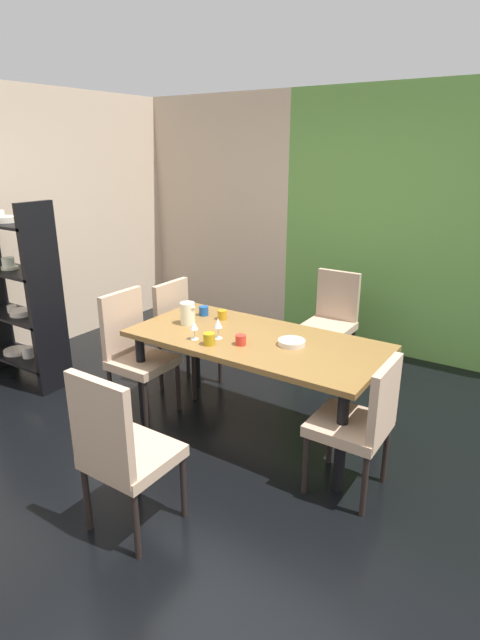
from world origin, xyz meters
TOP-DOWN VIEW (x-y plane):
  - ground_plane at (0.00, 0.00)m, footprint 5.24×5.24m
  - back_panel_interior at (-1.62, 2.57)m, footprint 2.00×0.10m
  - garden_window_panel at (1.00, 2.57)m, footprint 3.24×0.10m
  - dining_table at (0.24, 0.47)m, footprint 1.87×0.88m
  - chair_left_far at (-0.70, 0.77)m, footprint 0.44×0.44m
  - chair_left_near at (-0.71, 0.18)m, footprint 0.44×0.44m
  - chair_right_near at (1.18, 0.18)m, footprint 0.44×0.44m
  - chair_head_far at (0.27, 1.81)m, footprint 0.44×0.45m
  - chair_head_near at (0.23, -0.87)m, footprint 0.44×0.44m
  - display_shelf at (-2.02, 0.04)m, footprint 0.91×0.33m
  - wine_glass_west at (0.02, 0.32)m, footprint 0.06×0.06m
  - wine_glass_near_window at (-0.11, 0.20)m, footprint 0.06×0.06m
  - serving_bowl_corner at (0.53, 0.50)m, footprint 0.19×0.19m
  - cup_east at (0.04, 0.18)m, footprint 0.08×0.08m
  - cup_north at (-0.39, 0.68)m, footprint 0.08×0.08m
  - cup_south at (-0.20, 0.68)m, footprint 0.07×0.07m
  - cup_right at (0.23, 0.30)m, footprint 0.08×0.08m
  - pitcher_near_shelf at (-0.36, 0.44)m, footprint 0.13×0.12m

SIDE VIEW (x-z plane):
  - ground_plane at x=0.00m, z-range -0.02..0.00m
  - chair_right_near at x=1.18m, z-range 0.06..0.97m
  - chair_left_far at x=-0.70m, z-range 0.05..1.00m
  - chair_head_far at x=0.27m, z-range 0.05..1.01m
  - chair_head_near at x=0.23m, z-range 0.05..1.04m
  - chair_left_near at x=-0.71m, z-range 0.05..1.04m
  - dining_table at x=0.24m, z-range 0.29..1.03m
  - serving_bowl_corner at x=0.53m, z-range 0.74..0.78m
  - cup_right at x=0.23m, z-range 0.74..0.82m
  - cup_south at x=-0.20m, z-range 0.74..0.82m
  - cup_north at x=-0.39m, z-range 0.74..0.82m
  - cup_east at x=0.04m, z-range 0.74..0.83m
  - display_shelf at x=-2.02m, z-range 0.00..1.66m
  - pitcher_near_shelf at x=-0.36m, z-range 0.74..0.92m
  - wine_glass_near_window at x=-0.11m, z-range 0.78..0.92m
  - wine_glass_west at x=0.02m, z-range 0.78..0.93m
  - back_panel_interior at x=-1.62m, z-range 0.00..2.64m
  - garden_window_panel at x=1.00m, z-range 0.00..2.64m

